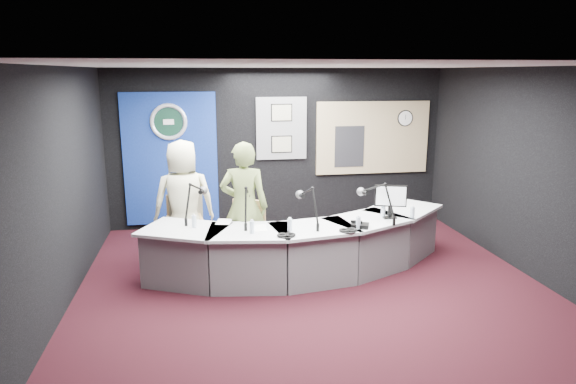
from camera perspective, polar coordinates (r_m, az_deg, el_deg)
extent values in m
plane|color=black|center=(6.77, 2.85, -10.59)|extent=(6.00, 6.00, 0.00)
cube|color=silver|center=(6.19, 3.15, 13.85)|extent=(6.00, 6.00, 0.02)
cube|color=black|center=(9.24, -1.06, 4.93)|extent=(6.00, 0.02, 2.80)
cube|color=black|center=(3.59, 13.59, -8.90)|extent=(6.00, 0.02, 2.80)
cube|color=black|center=(6.40, -24.23, 0.05)|extent=(0.02, 6.00, 2.80)
cube|color=black|center=(7.57, 25.77, 1.77)|extent=(0.02, 6.00, 2.80)
cube|color=navy|center=(9.15, -12.90, 3.57)|extent=(1.60, 0.05, 2.30)
torus|color=silver|center=(9.03, -13.13, 7.60)|extent=(0.63, 0.07, 0.63)
cylinder|color=black|center=(9.03, -13.13, 7.60)|extent=(0.48, 0.01, 0.48)
cube|color=slate|center=(9.17, -0.73, 7.08)|extent=(0.90, 0.04, 1.10)
cube|color=gray|center=(9.12, -0.71, 8.81)|extent=(0.34, 0.02, 0.27)
cube|color=gray|center=(9.18, -0.70, 5.32)|extent=(0.34, 0.02, 0.27)
cube|color=tan|center=(9.61, 9.40, 5.98)|extent=(2.12, 0.06, 1.32)
cube|color=beige|center=(9.60, 9.41, 5.97)|extent=(2.00, 0.02, 1.20)
cube|color=black|center=(9.46, 6.83, 5.04)|extent=(0.55, 0.02, 0.75)
cylinder|color=white|center=(9.75, 12.90, 8.00)|extent=(0.28, 0.01, 0.28)
cube|color=slate|center=(7.89, -11.27, -2.55)|extent=(0.51, 0.16, 0.70)
imported|color=beige|center=(7.58, -11.49, -1.03)|extent=(0.94, 0.67, 1.80)
imported|color=olive|center=(7.11, -4.89, -1.67)|extent=(0.74, 0.56, 1.82)
cube|color=black|center=(7.18, 11.30, -0.41)|extent=(0.40, 0.14, 0.28)
cube|color=black|center=(6.76, 8.01, -3.71)|extent=(0.27, 0.25, 0.06)
torus|color=black|center=(6.57, 6.69, -4.24)|extent=(0.23, 0.23, 0.04)
torus|color=black|center=(6.34, -0.20, -4.82)|extent=(0.22, 0.22, 0.04)
cube|color=white|center=(7.00, -7.13, -3.29)|extent=(0.25, 0.31, 0.00)
cube|color=white|center=(6.69, -3.30, -4.01)|extent=(0.22, 0.31, 0.00)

